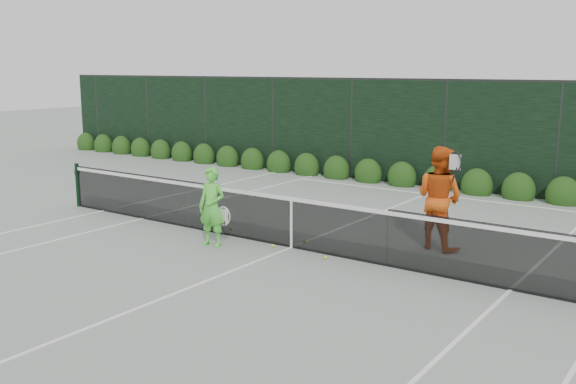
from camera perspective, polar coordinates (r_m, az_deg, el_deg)
The scene contains 8 objects.
ground at distance 12.24m, azimuth 0.31°, elevation -4.97°, with size 80.00×80.00×0.00m, color gray.
tennis_net at distance 12.12m, azimuth 0.22°, elevation -2.54°, with size 12.90×0.10×1.07m.
player_woman at distance 12.30m, azimuth -6.77°, elevation -1.33°, with size 0.65×0.44×1.52m.
player_man at distance 12.31m, azimuth 13.28°, elevation -0.50°, with size 1.10×0.94×1.95m.
court_lines at distance 12.24m, azimuth 0.31°, elevation -4.95°, with size 11.03×23.83×0.01m.
windscreen_fence at distance 9.84m, azimuth -8.75°, elevation 0.00°, with size 32.00×21.07×3.06m.
hedge_row at distance 18.36m, azimuth 13.20°, elevation 0.91°, with size 31.66×0.65×0.94m.
tennis_balls at distance 12.45m, azimuth -0.57°, elevation -4.53°, with size 2.80×0.73×0.07m.
Camera 1 is at (6.73, -9.64, 3.38)m, focal length 40.00 mm.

